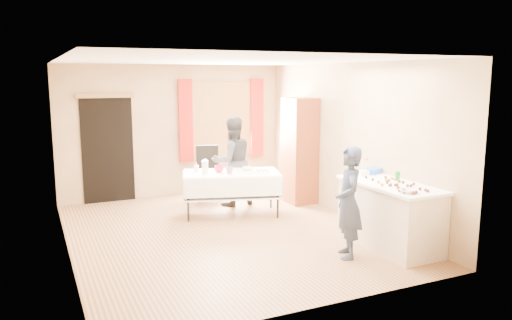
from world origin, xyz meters
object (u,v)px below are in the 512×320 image
woman (232,161)px  cabinet (300,151)px  counter (390,215)px  girl (349,203)px  chair (208,184)px  party_table (232,189)px

woman → cabinet: bearing=162.5°
counter → girl: girl is taller
counter → chair: size_ratio=1.52×
chair → girl: (0.65, -3.70, 0.43)m
cabinet → chair: 1.88m
party_table → chair: bearing=108.0°
chair → girl: 3.79m
party_table → girl: size_ratio=1.24×
party_table → woman: bearing=83.5°
counter → girl: size_ratio=1.08×
girl → woman: (-0.37, 3.17, 0.08)m
cabinet → counter: bearing=-92.1°
chair → girl: size_ratio=0.71×
party_table → cabinet: bearing=27.4°
cabinet → party_table: cabinet is taller
cabinet → girl: (-0.87, -2.84, -0.25)m
cabinet → woman: (-1.24, 0.33, -0.17)m
cabinet → girl: 2.98m
woman → counter: bearing=107.7°
chair → woman: bearing=-47.0°
cabinet → party_table: (-1.50, -0.28, -0.55)m
counter → girl: 0.83m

